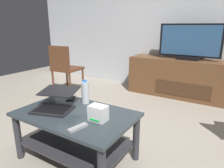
% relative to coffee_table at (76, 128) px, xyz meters
% --- Properties ---
extents(ground_plane, '(7.68, 7.68, 0.00)m').
position_rel_coffee_table_xyz_m(ground_plane, '(0.11, 0.20, -0.31)').
color(ground_plane, '#9E9384').
extents(back_wall, '(6.40, 0.12, 2.80)m').
position_rel_coffee_table_xyz_m(back_wall, '(0.11, 2.60, 1.09)').
color(back_wall, silver).
rests_on(back_wall, ground).
extents(coffee_table, '(1.02, 0.64, 0.46)m').
position_rel_coffee_table_xyz_m(coffee_table, '(0.00, 0.00, 0.00)').
color(coffee_table, '#2D383D').
rests_on(coffee_table, ground).
extents(media_cabinet, '(1.94, 0.48, 0.65)m').
position_rel_coffee_table_xyz_m(media_cabinet, '(0.45, 2.28, 0.01)').
color(media_cabinet, brown).
rests_on(media_cabinet, ground).
extents(television, '(0.97, 0.20, 0.57)m').
position_rel_coffee_table_xyz_m(television, '(0.45, 2.25, 0.61)').
color(television, black).
rests_on(television, media_cabinet).
extents(side_chair, '(0.47, 0.47, 0.87)m').
position_rel_coffee_table_xyz_m(side_chair, '(-1.43, 1.33, 0.18)').
color(side_chair, '#59331E').
rests_on(side_chair, ground).
extents(laptop, '(0.44, 0.47, 0.16)m').
position_rel_coffee_table_xyz_m(laptop, '(-0.22, -0.02, 0.21)').
color(laptop, black).
rests_on(laptop, coffee_table).
extents(router_box, '(0.14, 0.10, 0.13)m').
position_rel_coffee_table_xyz_m(router_box, '(0.25, -0.01, 0.21)').
color(router_box, white).
rests_on(router_box, coffee_table).
extents(water_bottle_near, '(0.07, 0.07, 0.23)m').
position_rel_coffee_table_xyz_m(water_bottle_near, '(-0.07, 0.23, 0.25)').
color(water_bottle_near, silver).
rests_on(water_bottle_near, coffee_table).
extents(cell_phone, '(0.13, 0.16, 0.01)m').
position_rel_coffee_table_xyz_m(cell_phone, '(-0.28, 0.25, 0.15)').
color(cell_phone, black).
rests_on(cell_phone, coffee_table).
extents(tv_remote, '(0.08, 0.17, 0.02)m').
position_rel_coffee_table_xyz_m(tv_remote, '(0.21, -0.21, 0.15)').
color(tv_remote, '#99999E').
rests_on(tv_remote, coffee_table).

